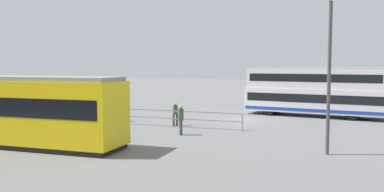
# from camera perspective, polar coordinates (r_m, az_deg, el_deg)

# --- Properties ---
(ground_plane) EXTENTS (160.00, 160.00, 0.00)m
(ground_plane) POSITION_cam_1_polar(r_m,az_deg,el_deg) (30.27, 7.32, -3.31)
(ground_plane) COLOR slate
(double_decker_bus) EXTENTS (10.92, 3.77, 3.86)m
(double_decker_bus) POSITION_cam_1_polar(r_m,az_deg,el_deg) (33.06, 16.89, 0.64)
(double_decker_bus) COLOR silver
(double_decker_bus) RESTS_ON ground
(pedestrian_near_railing) EXTENTS (0.42, 0.42, 1.58)m
(pedestrian_near_railing) POSITION_cam_1_polar(r_m,az_deg,el_deg) (26.84, -2.38, -2.32)
(pedestrian_near_railing) COLOR #4C3F2D
(pedestrian_near_railing) RESTS_ON ground
(pedestrian_crossing) EXTENTS (0.44, 0.44, 1.75)m
(pedestrian_crossing) POSITION_cam_1_polar(r_m,az_deg,el_deg) (23.34, -1.58, -3.08)
(pedestrian_crossing) COLOR #33384C
(pedestrian_crossing) RESTS_ON ground
(pedestrian_railing) EXTENTS (8.43, 0.36, 1.08)m
(pedestrian_railing) POSITION_cam_1_polar(r_m,az_deg,el_deg) (26.27, -1.82, -2.82)
(pedestrian_railing) COLOR gray
(pedestrian_railing) RESTS_ON ground
(info_sign) EXTENTS (1.22, 0.13, 2.52)m
(info_sign) POSITION_cam_1_polar(r_m,az_deg,el_deg) (29.60, -11.85, -0.09)
(info_sign) COLOR slate
(info_sign) RESTS_ON ground
(street_lamp) EXTENTS (0.36, 0.36, 7.22)m
(street_lamp) POSITION_cam_1_polar(r_m,az_deg,el_deg) (19.07, 18.85, 4.59)
(street_lamp) COLOR #4C4C51
(street_lamp) RESTS_ON ground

